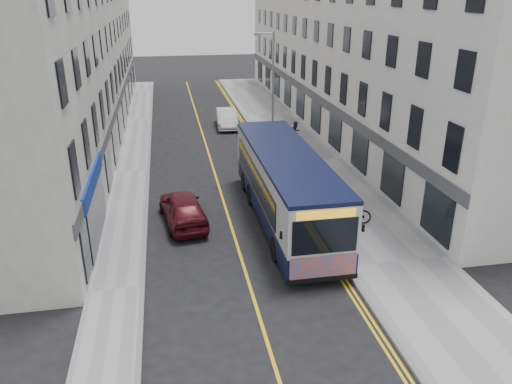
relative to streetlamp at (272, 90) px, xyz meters
name	(u,v)px	position (x,y,z in m)	size (l,w,h in m)	color
ground	(243,263)	(-4.17, -14.00, -4.38)	(140.00, 140.00, 0.00)	black
pavement_east	(309,161)	(2.08, -2.00, -4.32)	(4.50, 64.00, 0.12)	#97979A
pavement_west	(132,171)	(-9.17, -2.00, -4.32)	(2.00, 64.00, 0.12)	#97979A
kerb_east	(275,163)	(-0.17, -2.00, -4.32)	(0.18, 64.00, 0.13)	slate
kerb_west	(148,170)	(-8.17, -2.00, -4.32)	(0.18, 64.00, 0.13)	slate
road_centre_line	(213,167)	(-4.17, -2.00, -4.38)	(0.12, 64.00, 0.01)	yellow
road_dbl_yellow_inner	(268,164)	(-0.62, -2.00, -4.38)	(0.10, 64.00, 0.01)	yellow
road_dbl_yellow_outer	(271,164)	(-0.42, -2.00, -4.38)	(0.10, 64.00, 0.01)	yellow
terrace_east	(345,43)	(7.33, 7.00, 2.12)	(6.00, 46.00, 13.00)	white
terrace_west	(72,48)	(-13.17, 7.00, 2.12)	(6.00, 46.00, 13.00)	silver
streetlamp	(272,90)	(0.00, 0.00, 0.00)	(1.32, 0.18, 8.00)	gray
city_bus	(286,185)	(-1.55, -10.49, -2.48)	(2.80, 12.00, 3.49)	black
bicycle	(349,212)	(1.33, -11.39, -3.71)	(0.73, 2.11, 1.11)	black
pedestrian_near	(285,143)	(0.68, -1.17, -3.30)	(0.70, 0.46, 1.93)	#9A6846
pedestrian_far	(296,132)	(2.23, 1.98, -3.48)	(0.76, 0.60, 1.57)	#212227
car_white	(227,118)	(-2.05, 7.79, -3.65)	(1.55, 4.44, 1.46)	silver
car_maroon	(183,208)	(-6.37, -9.78, -3.61)	(1.83, 4.54, 1.55)	#450B12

